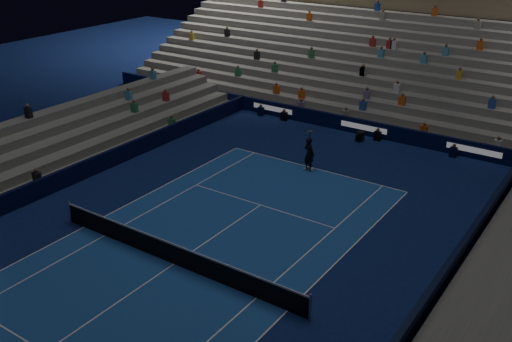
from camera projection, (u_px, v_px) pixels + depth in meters
The scene contains 8 objects.
ground at pixel (174, 264), 24.12m from camera, with size 90.00×90.00×0.00m, color #0C194B.
court_surface at pixel (174, 264), 24.12m from camera, with size 10.97×23.77×0.01m, color #1B4795.
sponsor_barrier_far at pixel (364, 127), 37.89m from camera, with size 44.00×0.25×1.00m, color black.
sponsor_barrier_west at pixel (26, 195), 28.91m from camera, with size 0.25×37.00×1.00m, color black.
grandstand_main at pixel (420, 56), 43.82m from camera, with size 44.00×15.20×11.20m.
tennis_net at pixel (173, 254), 23.91m from camera, with size 12.90×0.10×1.10m.
tennis_player at pixel (309, 154), 32.50m from camera, with size 0.71×0.47×1.94m, color black.
broadcast_camera at pixel (360, 136), 36.99m from camera, with size 0.50×0.91×0.57m.
Camera 1 is at (14.32, -15.02, 13.30)m, focal length 41.06 mm.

